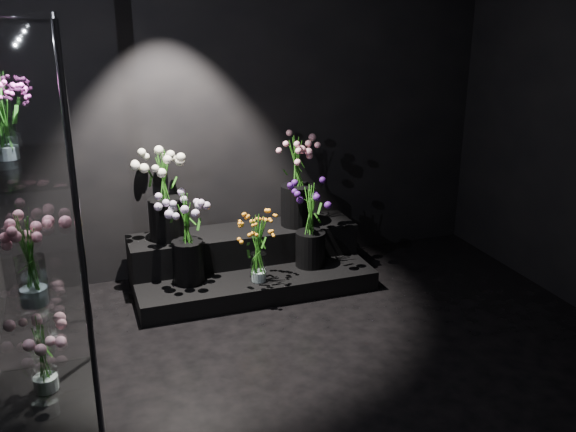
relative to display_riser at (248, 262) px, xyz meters
name	(u,v)px	position (x,y,z in m)	size (l,w,h in m)	color
floor	(352,389)	(0.17, -1.64, -0.17)	(4.00, 4.00, 0.00)	black
wall_back	(253,100)	(0.17, 0.36, 1.23)	(4.00, 4.00, 0.00)	black
display_riser	(248,262)	(0.00, 0.00, 0.00)	(1.83, 0.81, 0.41)	black
display_case	(22,243)	(-1.52, -1.39, 0.89)	(0.58, 0.96, 2.12)	black
bouquet_orange_bells	(258,248)	(-0.01, -0.33, 0.25)	(0.32, 0.32, 0.51)	white
bouquet_lilac	(187,231)	(-0.51, -0.17, 0.39)	(0.46, 0.46, 0.68)	black
bouquet_purple	(311,221)	(0.46, -0.18, 0.36)	(0.43, 0.43, 0.67)	black
bouquet_cream_roses	(164,188)	(-0.61, 0.12, 0.64)	(0.46, 0.46, 0.69)	black
bouquet_pink_roses	(297,176)	(0.45, 0.09, 0.65)	(0.45, 0.45, 0.73)	black
bouquet_case_pink	(29,258)	(-1.48, -1.61, 0.89)	(0.36, 0.36, 0.44)	white
bouquet_case_magenta	(3,119)	(-1.54, -1.28, 1.48)	(0.25, 0.25, 0.38)	white
bouquet_case_base_pink	(41,352)	(-1.52, -1.20, 0.17)	(0.38, 0.38, 0.45)	white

